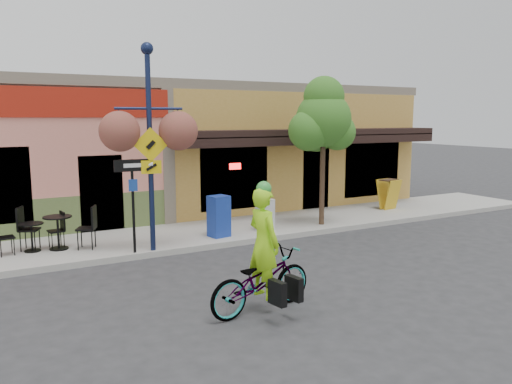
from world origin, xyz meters
TOP-DOWN VIEW (x-y plane):
  - ground at (0.00, 0.00)m, footprint 90.00×90.00m
  - sidewalk at (0.00, 2.00)m, footprint 24.00×3.00m
  - curb at (0.00, 0.55)m, footprint 24.00×0.12m
  - building at (0.00, 7.50)m, footprint 18.20×8.20m
  - bicycle at (-1.80, -3.65)m, footprint 2.19×1.05m
  - cyclist_rider at (-1.75, -3.65)m, footprint 0.56×0.77m
  - lamp_post at (-2.39, 0.65)m, footprint 1.65×0.88m
  - one_way_sign at (-2.84, 0.65)m, footprint 0.86×0.19m
  - cafe_set_left at (-4.40, 1.84)m, footprint 2.00×1.54m
  - cafe_set_right at (-4.98, 1.94)m, footprint 1.60×0.96m
  - newspaper_box_blue at (-0.40, 1.16)m, footprint 0.57×0.53m
  - newspaper_box_grey at (1.05, 1.17)m, footprint 0.48×0.45m
  - street_tree at (2.98, 1.09)m, footprint 2.00×2.00m
  - sandwich_board at (6.58, 1.84)m, footprint 0.70×0.56m

SIDE VIEW (x-z plane):
  - ground at x=0.00m, z-range 0.00..0.00m
  - sidewalk at x=0.00m, z-range 0.00..0.15m
  - curb at x=0.00m, z-range 0.00..0.15m
  - bicycle at x=-1.80m, z-range 0.00..1.10m
  - cafe_set_right at x=-4.98m, z-range 0.15..1.06m
  - newspaper_box_grey at x=1.05m, z-range 0.15..1.06m
  - sandwich_board at x=6.58m, z-range 0.15..1.21m
  - cafe_set_left at x=-4.40m, z-range 0.15..1.22m
  - newspaper_box_blue at x=-0.40m, z-range 0.15..1.27m
  - cyclist_rider at x=-1.75m, z-range 0.00..1.93m
  - one_way_sign at x=-2.84m, z-range 0.15..2.39m
  - building at x=0.00m, z-range 0.00..4.50m
  - street_tree at x=2.98m, z-range 0.15..4.60m
  - lamp_post at x=-2.39m, z-range 0.15..5.07m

